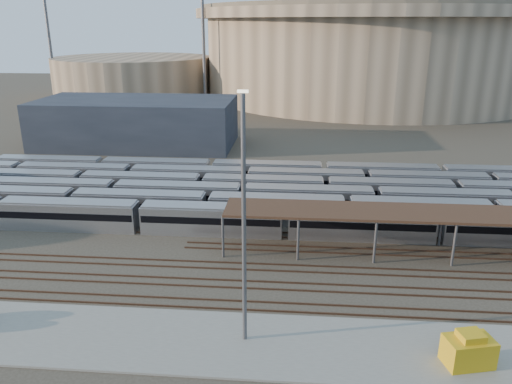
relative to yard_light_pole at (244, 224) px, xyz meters
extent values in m
plane|color=#383026|center=(3.80, 14.41, -10.76)|extent=(420.00, 420.00, 0.00)
cube|color=gray|center=(-1.20, -0.59, -10.66)|extent=(50.00, 9.00, 0.20)
cube|color=silver|center=(2.75, 22.41, -8.96)|extent=(112.00, 2.90, 3.60)
cube|color=silver|center=(10.81, 26.61, -8.96)|extent=(112.00, 2.90, 3.60)
cube|color=silver|center=(-3.65, 30.81, -8.96)|extent=(112.00, 2.90, 3.60)
cube|color=silver|center=(8.38, 35.01, -8.96)|extent=(112.00, 2.90, 3.60)
cube|color=silver|center=(-4.00, 39.21, -8.96)|extent=(112.00, 2.90, 3.60)
cube|color=silver|center=(8.47, 43.41, -8.96)|extent=(112.00, 2.90, 3.60)
cylinder|color=#535358|center=(-4.20, 15.71, -8.26)|extent=(0.30, 0.30, 5.00)
cylinder|color=#535358|center=(-4.20, 21.11, -8.26)|extent=(0.30, 0.30, 5.00)
cylinder|color=#535358|center=(4.38, 15.71, -8.26)|extent=(0.30, 0.30, 5.00)
cylinder|color=#535358|center=(4.38, 21.11, -8.26)|extent=(0.30, 0.30, 5.00)
cylinder|color=#535358|center=(12.95, 15.71, -8.26)|extent=(0.30, 0.30, 5.00)
cylinder|color=#535358|center=(12.95, 21.11, -8.26)|extent=(0.30, 0.30, 5.00)
cylinder|color=#535358|center=(21.52, 15.71, -8.26)|extent=(0.30, 0.30, 5.00)
cylinder|color=#535358|center=(21.52, 21.11, -8.26)|extent=(0.30, 0.30, 5.00)
cube|color=#382417|center=(25.80, 18.41, -5.61)|extent=(60.00, 6.00, 0.30)
cube|color=#4C3323|center=(3.80, 12.66, -10.67)|extent=(170.00, 0.12, 0.18)
cube|color=#4C3323|center=(3.80, 14.16, -10.67)|extent=(170.00, 0.12, 0.18)
cube|color=#4C3323|center=(3.80, 8.66, -10.67)|extent=(170.00, 0.12, 0.18)
cube|color=#4C3323|center=(3.80, 10.16, -10.67)|extent=(170.00, 0.12, 0.18)
cube|color=#4C3323|center=(3.80, 4.66, -10.67)|extent=(170.00, 0.12, 0.18)
cube|color=#4C3323|center=(3.80, 6.16, -10.67)|extent=(170.00, 0.12, 0.18)
cylinder|color=tan|center=(28.80, 154.41, 3.24)|extent=(116.00, 116.00, 28.00)
cylinder|color=tan|center=(28.80, 154.41, 18.74)|extent=(124.00, 124.00, 3.00)
cylinder|color=brown|center=(28.80, 154.41, 20.99)|extent=(120.00, 120.00, 1.50)
cylinder|color=tan|center=(-56.20, 144.41, -3.76)|extent=(56.00, 56.00, 14.00)
cube|color=#1E232D|center=(-31.20, 69.41, -5.76)|extent=(42.00, 20.00, 10.00)
cylinder|color=#535358|center=(-26.20, 124.41, 7.24)|extent=(1.00, 1.00, 36.00)
cylinder|color=#535358|center=(-81.20, 134.41, 7.24)|extent=(1.00, 1.00, 36.00)
cylinder|color=#535358|center=(-6.20, 174.41, 7.24)|extent=(1.00, 1.00, 36.00)
cylinder|color=#535358|center=(0.00, 0.00, -0.18)|extent=(0.36, 0.36, 20.76)
cube|color=#FFF2CC|center=(0.00, 0.00, 10.30)|extent=(0.80, 0.30, 0.20)
cube|color=gold|center=(17.81, -1.81, -9.42)|extent=(4.11, 3.11, 2.29)
camera|label=1|loc=(4.05, -36.00, 15.01)|focal=35.00mm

